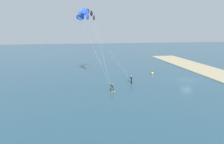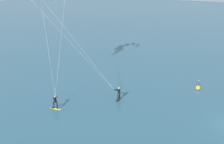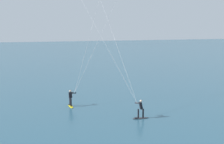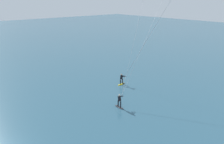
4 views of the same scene
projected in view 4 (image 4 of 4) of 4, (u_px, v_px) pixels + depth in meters
The scene contains 0 objects.
Camera 4 is at (18.30, -2.99, 12.54)m, focal length 37.12 mm.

